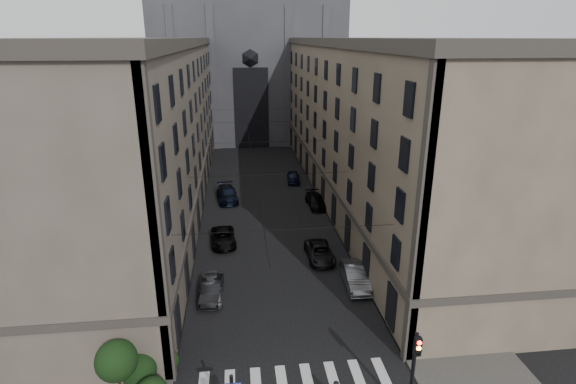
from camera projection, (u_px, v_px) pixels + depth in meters
name	position (u px, v px, depth m)	size (l,w,h in m)	color
sidewalk_left	(175.00, 203.00, 53.80)	(7.00, 80.00, 0.15)	#383533
sidewalk_right	(346.00, 196.00, 56.10)	(7.00, 80.00, 0.15)	#383533
zebra_crossing	(295.00, 384.00, 25.87)	(11.00, 3.20, 0.01)	beige
building_left	(141.00, 127.00, 50.45)	(13.60, 60.60, 18.85)	#51483E
building_right	(373.00, 122.00, 53.39)	(13.60, 60.60, 18.85)	brown
gothic_tower	(248.00, 43.00, 85.73)	(35.00, 23.00, 58.00)	#2D2D33
traffic_light_right	(414.00, 366.00, 22.52)	(0.34, 0.50, 5.20)	black
shrub_cluster	(136.00, 371.00, 24.34)	(3.90, 4.40, 3.90)	black
tram_wires	(261.00, 143.00, 52.26)	(14.00, 60.00, 0.43)	black
car_left_near	(211.00, 288.00, 34.35)	(1.75, 4.36, 1.49)	slate
car_left_midnear	(212.00, 290.00, 34.16)	(1.44, 4.14, 1.36)	black
car_left_midfar	(224.00, 238.00, 43.13)	(2.24, 4.85, 1.35)	black
car_left_far	(227.00, 194.00, 54.67)	(2.28, 5.61, 1.63)	black
car_right_near	(355.00, 276.00, 35.92)	(1.74, 4.99, 1.64)	slate
car_right_midnear	(320.00, 252.00, 40.22)	(2.24, 4.86, 1.35)	black
car_right_midfar	(316.00, 201.00, 52.74)	(1.98, 4.86, 1.41)	black
car_right_far	(293.00, 177.00, 61.63)	(1.70, 4.21, 1.44)	black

